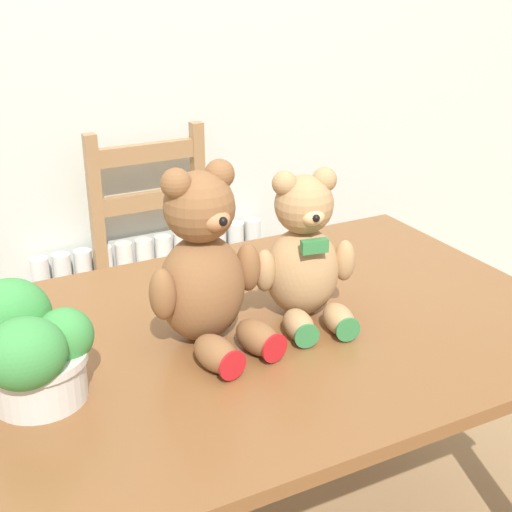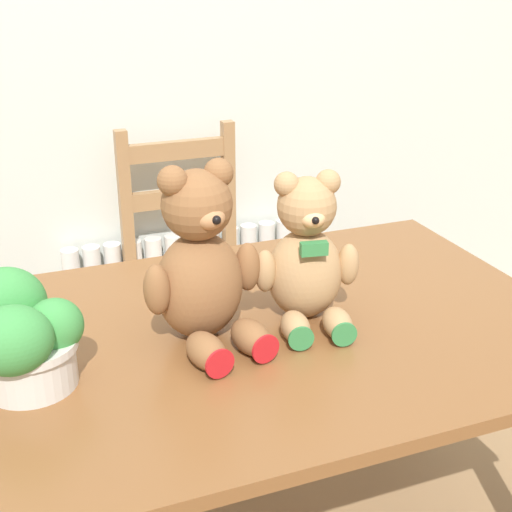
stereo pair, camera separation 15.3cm
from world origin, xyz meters
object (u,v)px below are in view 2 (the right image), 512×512
at_px(teddy_bear_right, 307,258).
at_px(potted_plant, 22,335).
at_px(wooden_chair_behind, 193,288).
at_px(teddy_bear_left, 202,266).

bearing_deg(teddy_bear_right, potted_plant, 15.45).
relative_size(wooden_chair_behind, teddy_bear_right, 2.86).
relative_size(wooden_chair_behind, potted_plant, 3.93).
distance_m(wooden_chair_behind, potted_plant, 1.10).
distance_m(wooden_chair_behind, teddy_bear_left, 0.93).
relative_size(teddy_bear_left, teddy_bear_right, 1.13).
bearing_deg(potted_plant, teddy_bear_right, 5.07).
relative_size(wooden_chair_behind, teddy_bear_left, 2.54).
bearing_deg(teddy_bear_left, teddy_bear_right, 169.61).
xyz_separation_m(teddy_bear_left, teddy_bear_right, (0.24, 0.00, -0.02)).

